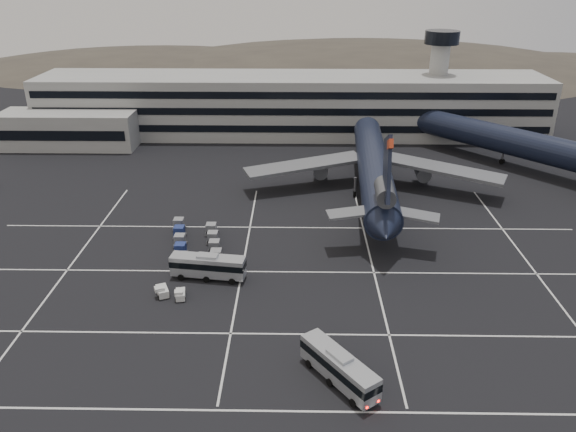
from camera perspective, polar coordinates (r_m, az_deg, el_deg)
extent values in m
plane|color=black|center=(73.37, -0.29, -7.27)|extent=(260.00, 260.00, 0.00)
cube|color=silver|center=(55.87, -0.79, -19.21)|extent=(90.00, 0.25, 0.01)
cube|color=silver|center=(65.07, -0.48, -11.90)|extent=(90.00, 0.25, 0.01)
cube|color=silver|center=(76.80, -0.22, -5.69)|extent=(90.00, 0.25, 0.01)
cube|color=silver|center=(89.18, -0.04, -1.17)|extent=(90.00, 0.25, 0.01)
cube|color=silver|center=(84.57, -21.03, -4.47)|extent=(0.25, 55.00, 0.01)
cube|color=silver|center=(78.87, -4.57, -4.91)|extent=(0.25, 55.00, 0.01)
cube|color=silver|center=(79.23, 8.55, -4.98)|extent=(0.25, 55.00, 0.01)
cube|color=silver|center=(85.02, 23.46, -4.74)|extent=(0.25, 55.00, 0.01)
cube|color=gray|center=(138.06, 0.35, 11.23)|extent=(120.00, 18.00, 14.00)
cube|color=black|center=(130.17, 0.30, 8.82)|extent=(118.00, 0.20, 1.60)
cube|color=black|center=(129.15, 0.31, 10.53)|extent=(118.00, 0.20, 1.60)
cube|color=black|center=(128.31, 0.31, 12.13)|extent=(118.00, 0.20, 1.60)
cube|color=gray|center=(137.18, -21.32, 8.19)|extent=(30.00, 10.00, 8.00)
cylinder|color=gray|center=(143.15, 14.87, 12.56)|extent=(4.40, 4.40, 22.00)
cylinder|color=black|center=(141.39, 15.39, 17.11)|extent=(8.00, 8.00, 3.00)
ellipsoid|color=#38332B|center=(245.33, -13.88, 12.22)|extent=(196.00, 140.00, 32.00)
ellipsoid|color=#38332B|center=(239.87, 7.94, 11.69)|extent=(252.00, 180.00, 44.00)
ellipsoid|color=#38332B|center=(260.89, 26.09, 11.53)|extent=(168.00, 120.00, 24.00)
cylinder|color=black|center=(101.80, 8.69, 5.03)|extent=(8.63, 48.26, 5.60)
cone|color=black|center=(126.77, 7.99, 8.95)|extent=(5.87, 4.85, 5.60)
cone|color=black|center=(77.36, 9.83, -1.49)|extent=(5.35, 5.31, 5.04)
cube|color=black|center=(77.73, 10.02, 4.55)|extent=(1.10, 9.49, 10.97)
cube|color=red|center=(75.00, 10.34, 7.18)|extent=(0.75, 3.26, 2.24)
cylinder|color=#595B60|center=(79.36, 9.82, 2.43)|extent=(3.07, 6.16, 2.70)
cube|color=slate|center=(80.88, 6.66, 0.37)|extent=(7.89, 4.26, 0.87)
cube|color=slate|center=(81.68, 12.55, 0.18)|extent=(8.09, 5.10, 0.87)
cube|color=slate|center=(103.77, 1.67, 5.21)|extent=(22.61, 12.15, 1.75)
cylinder|color=#595B60|center=(107.07, 3.36, 4.83)|extent=(3.04, 5.66, 2.70)
cube|color=slate|center=(105.60, 15.39, 4.67)|extent=(22.22, 14.48, 1.75)
cylinder|color=#595B60|center=(108.42, 13.47, 4.44)|extent=(3.04, 5.66, 2.70)
cylinder|color=slate|center=(117.27, 8.16, 6.13)|extent=(0.44, 0.44, 3.00)
cylinder|color=black|center=(117.79, 8.11, 5.37)|extent=(0.57, 1.13, 1.10)
cylinder|color=slate|center=(100.76, 6.83, 3.11)|extent=(0.44, 0.44, 3.00)
cylinder|color=black|center=(101.37, 6.79, 2.24)|extent=(0.57, 1.13, 1.10)
cylinder|color=slate|center=(101.25, 10.46, 2.98)|extent=(0.44, 0.44, 3.00)
cylinder|color=black|center=(101.85, 10.39, 2.11)|extent=(0.57, 1.13, 1.10)
cylinder|color=black|center=(124.34, 21.23, 7.22)|extent=(35.73, 39.89, 5.60)
cone|color=black|center=(138.19, 11.78, 9.97)|extent=(7.18, 7.07, 5.60)
cylinder|color=slate|center=(125.18, 21.02, 5.91)|extent=(0.44, 0.44, 3.00)
cylinder|color=black|center=(125.67, 20.91, 5.20)|extent=(1.10, 1.16, 1.10)
cube|color=#9B9EA3|center=(57.91, 5.21, -15.03)|extent=(7.65, 9.32, 2.70)
cube|color=black|center=(57.71, 5.23, -14.78)|extent=(7.73, 9.40, 0.85)
cube|color=#9B9EA3|center=(56.97, 5.27, -13.86)|extent=(2.75, 3.03, 0.31)
cylinder|color=black|center=(56.34, 6.61, -18.36)|extent=(0.74, 0.87, 0.86)
cylinder|color=black|center=(57.52, 8.38, -17.41)|extent=(0.74, 0.87, 0.86)
cylinder|color=black|center=(58.26, 4.27, -16.53)|extent=(0.74, 0.87, 0.86)
cylinder|color=black|center=(59.40, 6.02, -15.66)|extent=(0.74, 0.87, 0.86)
cylinder|color=black|center=(60.31, 2.13, -14.80)|extent=(0.74, 0.87, 0.86)
cylinder|color=black|center=(61.41, 3.85, -14.01)|extent=(0.74, 0.87, 0.86)
cube|color=#FF0C05|center=(55.51, 8.04, -18.72)|extent=(0.22, 0.19, 0.20)
cube|color=#FF0C05|center=(56.27, 9.18, -18.09)|extent=(0.22, 0.19, 0.20)
cube|color=#9B9EA3|center=(75.24, -8.12, -5.04)|extent=(10.12, 3.57, 2.70)
cube|color=black|center=(75.09, -8.14, -4.82)|extent=(10.19, 3.64, 0.86)
cube|color=#9B9EA3|center=(74.52, -8.19, -4.02)|extent=(2.87, 1.79, 0.32)
cylinder|color=black|center=(74.16, -5.72, -6.64)|extent=(0.90, 0.40, 0.86)
cylinder|color=black|center=(76.03, -5.31, -5.77)|extent=(0.90, 0.40, 0.86)
cylinder|color=black|center=(75.02, -8.30, -6.39)|extent=(0.90, 0.40, 0.86)
cylinder|color=black|center=(76.87, -7.83, -5.55)|extent=(0.90, 0.40, 0.86)
cylinder|color=black|center=(76.03, -10.82, -6.14)|extent=(0.90, 0.40, 0.86)
cylinder|color=black|center=(77.86, -10.29, -5.32)|extent=(0.90, 0.40, 0.86)
cube|color=silver|center=(72.21, -10.86, -7.84)|extent=(1.49, 2.28, 0.87)
cube|color=silver|center=(71.49, -10.91, -7.65)|extent=(1.19, 1.03, 0.48)
cylinder|color=black|center=(71.73, -11.29, -8.36)|extent=(0.30, 0.57, 0.54)
cylinder|color=black|center=(71.66, -10.44, -8.32)|extent=(0.30, 0.57, 0.54)
cylinder|color=black|center=(73.03, -11.25, -7.71)|extent=(0.30, 0.57, 0.54)
cylinder|color=black|center=(72.97, -10.42, -7.67)|extent=(0.30, 0.57, 0.54)
cube|color=silver|center=(73.23, -12.64, -7.46)|extent=(2.10, 2.65, 0.96)
cube|color=silver|center=(72.45, -12.60, -7.24)|extent=(1.45, 1.34, 0.53)
cylinder|color=black|center=(72.60, -12.94, -8.07)|extent=(0.45, 0.64, 0.59)
cylinder|color=black|center=(72.74, -12.03, -7.91)|extent=(0.45, 0.64, 0.59)
cylinder|color=black|center=(74.04, -13.19, -7.41)|extent=(0.45, 0.64, 0.59)
cylinder|color=black|center=(74.17, -12.30, -7.25)|extent=(0.45, 0.64, 0.59)
cube|color=#2D2D30|center=(79.87, -10.77, -4.78)|extent=(2.27, 2.49, 0.18)
cylinder|color=black|center=(79.89, -10.77, -4.81)|extent=(0.10, 0.19, 0.19)
cube|color=gray|center=(79.45, -10.82, -4.23)|extent=(1.80, 1.80, 1.56)
cube|color=#2D2D30|center=(79.96, -7.28, -4.48)|extent=(2.27, 2.49, 0.18)
cylinder|color=black|center=(79.98, -7.28, -4.52)|extent=(0.10, 0.19, 0.19)
cube|color=gray|center=(79.54, -7.32, -3.94)|extent=(1.80, 1.80, 1.56)
cube|color=#2D2D30|center=(82.44, -10.83, -3.80)|extent=(2.27, 2.49, 0.18)
cylinder|color=black|center=(82.46, -10.83, -3.84)|extent=(0.10, 0.19, 0.19)
cube|color=navy|center=(82.04, -10.88, -3.27)|extent=(1.80, 1.80, 1.56)
cube|color=#2D2D30|center=(82.52, -7.45, -3.52)|extent=(2.27, 2.49, 0.18)
cylinder|color=black|center=(82.55, -7.45, -3.55)|extent=(0.10, 0.19, 0.19)
cube|color=gray|center=(82.12, -7.49, -2.98)|extent=(1.80, 1.80, 1.56)
cube|color=#2D2D30|center=(85.03, -10.88, -2.89)|extent=(2.27, 2.49, 0.18)
cylinder|color=black|center=(85.06, -10.88, -2.92)|extent=(0.10, 0.19, 0.19)
cube|color=gray|center=(84.64, -10.93, -2.36)|extent=(1.80, 1.80, 1.56)
cube|color=#2D2D30|center=(85.12, -7.61, -2.61)|extent=(2.27, 2.49, 0.18)
cylinder|color=black|center=(85.14, -7.61, -2.65)|extent=(0.10, 0.19, 0.19)
cube|color=gray|center=(84.73, -7.65, -2.09)|extent=(1.80, 1.80, 1.56)
cube|color=#2D2D30|center=(87.65, -10.94, -2.02)|extent=(2.27, 2.49, 0.18)
cylinder|color=black|center=(87.67, -10.93, -2.06)|extent=(0.10, 0.19, 0.19)
cube|color=navy|center=(87.27, -10.98, -1.52)|extent=(1.80, 1.80, 1.56)
cube|color=#2D2D30|center=(87.73, -7.77, -1.76)|extent=(2.27, 2.49, 0.18)
cylinder|color=black|center=(87.75, -7.76, -1.79)|extent=(0.10, 0.19, 0.19)
cube|color=gray|center=(87.35, -7.80, -1.25)|extent=(1.80, 1.80, 1.56)
cube|color=#2D2D30|center=(90.28, -10.98, -1.21)|extent=(2.27, 2.49, 0.18)
cylinder|color=black|center=(90.30, -10.98, -1.25)|extent=(0.10, 0.19, 0.19)
cube|color=gray|center=(89.91, -11.03, -0.72)|extent=(1.80, 1.80, 1.56)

